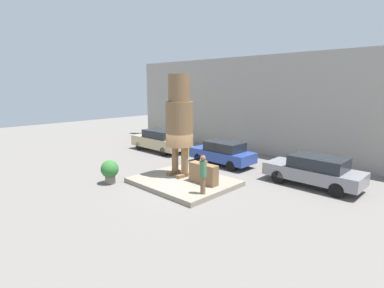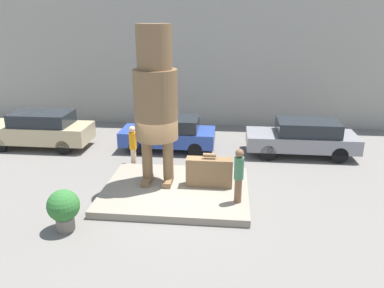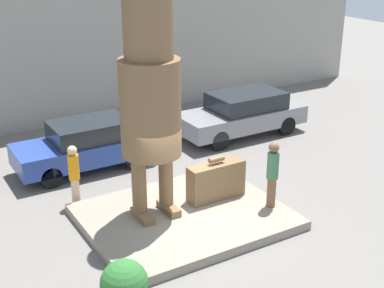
% 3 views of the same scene
% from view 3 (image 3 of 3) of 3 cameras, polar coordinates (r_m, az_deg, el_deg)
% --- Properties ---
extents(ground_plane, '(60.00, 60.00, 0.00)m').
position_cam_3_polar(ground_plane, '(13.55, -0.80, -8.21)').
color(ground_plane, slate).
extents(pedestal, '(4.84, 3.91, 0.24)m').
position_cam_3_polar(pedestal, '(13.49, -0.80, -7.77)').
color(pedestal, gray).
rests_on(pedestal, ground_plane).
extents(building_backdrop, '(28.00, 0.60, 7.00)m').
position_cam_3_polar(building_backdrop, '(20.19, -13.91, 11.75)').
color(building_backdrop, gray).
rests_on(building_backdrop, ground_plane).
extents(statue_figure, '(1.42, 1.42, 5.27)m').
position_cam_3_polar(statue_figure, '(12.26, -4.50, 5.35)').
color(statue_figure, brown).
rests_on(statue_figure, pedestal).
extents(giant_suitcase, '(1.56, 0.46, 1.17)m').
position_cam_3_polar(giant_suitcase, '(13.93, 2.58, -3.94)').
color(giant_suitcase, brown).
rests_on(giant_suitcase, pedestal).
extents(tourist, '(0.30, 0.30, 1.74)m').
position_cam_3_polar(tourist, '(13.47, 8.58, -2.96)').
color(tourist, brown).
rests_on(tourist, pedestal).
extents(parked_car_blue, '(4.15, 1.71, 1.50)m').
position_cam_3_polar(parked_car_blue, '(16.45, -11.25, -0.04)').
color(parked_car_blue, '#284293').
rests_on(parked_car_blue, ground_plane).
extents(parked_car_grey, '(4.63, 1.85, 1.54)m').
position_cam_3_polar(parked_car_grey, '(18.99, 5.39, 3.33)').
color(parked_car_grey, gray).
rests_on(parked_car_grey, ground_plane).
extents(planter_pot, '(0.90, 0.90, 1.21)m').
position_cam_3_polar(planter_pot, '(10.21, -7.23, -14.83)').
color(planter_pot, '#70665B').
rests_on(planter_pot, ground_plane).
extents(worker_hivis, '(0.29, 0.29, 1.68)m').
position_cam_3_polar(worker_hivis, '(14.23, -12.47, -3.05)').
color(worker_hivis, beige).
rests_on(worker_hivis, ground_plane).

